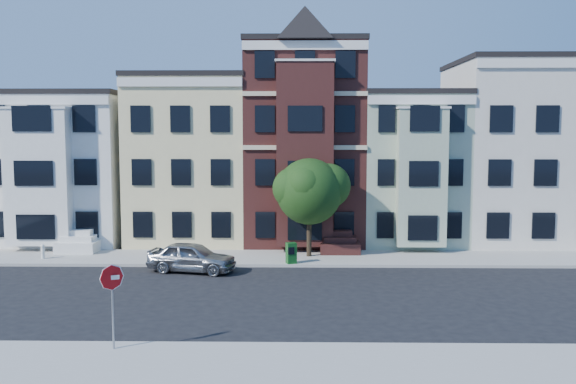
{
  "coord_description": "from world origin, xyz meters",
  "views": [
    {
      "loc": [
        -0.35,
        -26.13,
        6.98
      ],
      "look_at": [
        -0.82,
        2.55,
        4.2
      ],
      "focal_mm": 40.0,
      "sensor_mm": 36.0,
      "label": 1
    }
  ],
  "objects_px": {
    "parked_car": "(192,257)",
    "newspaper_box": "(291,253)",
    "fire_hydrant": "(43,253)",
    "street_tree": "(309,196)",
    "stop_sign": "(113,301)"
  },
  "relations": [
    {
      "from": "newspaper_box",
      "to": "street_tree",
      "type": "bearing_deg",
      "value": 44.14
    },
    {
      "from": "newspaper_box",
      "to": "fire_hydrant",
      "type": "relative_size",
      "value": 1.72
    },
    {
      "from": "newspaper_box",
      "to": "fire_hydrant",
      "type": "bearing_deg",
      "value": 156.14
    },
    {
      "from": "stop_sign",
      "to": "newspaper_box",
      "type": "bearing_deg",
      "value": 45.09
    },
    {
      "from": "parked_car",
      "to": "newspaper_box",
      "type": "height_order",
      "value": "parked_car"
    },
    {
      "from": "street_tree",
      "to": "parked_car",
      "type": "xyz_separation_m",
      "value": [
        -5.83,
        -3.32,
        -2.69
      ]
    },
    {
      "from": "street_tree",
      "to": "parked_car",
      "type": "relative_size",
      "value": 1.51
    },
    {
      "from": "parked_car",
      "to": "newspaper_box",
      "type": "distance_m",
      "value": 5.08
    },
    {
      "from": "fire_hydrant",
      "to": "stop_sign",
      "type": "xyz_separation_m",
      "value": [
        7.82,
        -13.96,
        1.21
      ]
    },
    {
      "from": "parked_car",
      "to": "stop_sign",
      "type": "relative_size",
      "value": 1.44
    },
    {
      "from": "stop_sign",
      "to": "street_tree",
      "type": "bearing_deg",
      "value": 44.63
    },
    {
      "from": "parked_car",
      "to": "newspaper_box",
      "type": "xyz_separation_m",
      "value": [
        4.89,
        1.4,
        -0.06
      ]
    },
    {
      "from": "street_tree",
      "to": "newspaper_box",
      "type": "bearing_deg",
      "value": -116.19
    },
    {
      "from": "parked_car",
      "to": "fire_hydrant",
      "type": "bearing_deg",
      "value": 86.85
    },
    {
      "from": "street_tree",
      "to": "fire_hydrant",
      "type": "bearing_deg",
      "value": -176.15
    }
  ]
}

